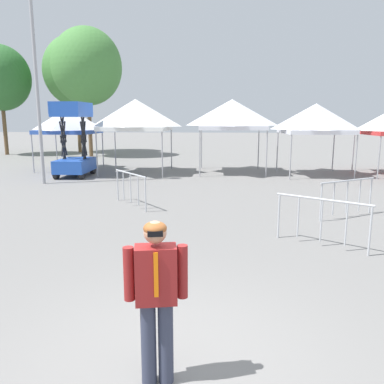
# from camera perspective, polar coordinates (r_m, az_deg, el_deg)

# --- Properties ---
(ground_plane) EXTENTS (140.00, 140.00, 0.00)m
(ground_plane) POSITION_cam_1_polar(r_m,az_deg,el_deg) (4.94, -2.36, -23.32)
(ground_plane) COLOR slate
(canopy_tent_behind_center) EXTENTS (2.96, 2.96, 3.29)m
(canopy_tent_behind_center) POSITION_cam_1_polar(r_m,az_deg,el_deg) (21.82, -17.92, 10.01)
(canopy_tent_behind_center) COLOR #9E9EA3
(canopy_tent_behind_center) RESTS_ON ground
(canopy_tent_far_right) EXTENTS (3.31, 3.31, 3.69)m
(canopy_tent_far_right) POSITION_cam_1_polar(r_m,az_deg,el_deg) (19.74, -8.34, 11.25)
(canopy_tent_far_right) COLOR #9E9EA3
(canopy_tent_far_right) RESTS_ON ground
(canopy_tent_right_of_center) EXTENTS (3.38, 3.38, 3.69)m
(canopy_tent_right_of_center) POSITION_cam_1_polar(r_m,az_deg,el_deg) (19.81, 5.96, 11.37)
(canopy_tent_right_of_center) COLOR #9E9EA3
(canopy_tent_right_of_center) RESTS_ON ground
(canopy_tent_far_left) EXTENTS (3.27, 3.27, 3.45)m
(canopy_tent_far_left) POSITION_cam_1_polar(r_m,az_deg,el_deg) (19.72, 17.88, 10.33)
(canopy_tent_far_left) COLOR #9E9EA3
(canopy_tent_far_left) RESTS_ON ground
(scissor_lift) EXTENTS (1.46, 2.34, 3.49)m
(scissor_lift) POSITION_cam_1_polar(r_m,az_deg,el_deg) (19.24, -17.05, 5.45)
(scissor_lift) COLOR black
(scissor_lift) RESTS_ON ground
(person_foreground) EXTENTS (0.64, 0.31, 1.78)m
(person_foreground) POSITION_cam_1_polar(r_m,az_deg,el_deg) (4.07, -5.33, -14.51)
(person_foreground) COLOR #33384C
(person_foreground) RESTS_ON ground
(light_pole_near_lift) EXTENTS (0.36, 0.36, 10.01)m
(light_pole_near_lift) POSITION_cam_1_polar(r_m,az_deg,el_deg) (17.70, -22.40, 19.29)
(light_pole_near_lift) COLOR #9E9EA3
(light_pole_near_lift) RESTS_ON ground
(tree_behind_tents_center) EXTENTS (4.89, 4.89, 9.01)m
(tree_behind_tents_center) POSITION_cam_1_polar(r_m,az_deg,el_deg) (29.40, -15.33, 17.49)
(tree_behind_tents_center) COLOR brown
(tree_behind_tents_center) RESTS_ON ground
(tree_behind_tents_right) EXTENTS (5.01, 5.01, 9.15)m
(tree_behind_tents_right) POSITION_cam_1_polar(r_m,az_deg,el_deg) (32.95, -16.86, 16.79)
(tree_behind_tents_right) COLOR brown
(tree_behind_tents_right) RESTS_ON ground
(tree_behind_tents_left) EXTENTS (4.34, 4.34, 8.06)m
(tree_behind_tents_left) POSITION_cam_1_polar(r_m,az_deg,el_deg) (32.80, -26.57, 14.89)
(tree_behind_tents_left) COLOR brown
(tree_behind_tents_left) RESTS_ON ground
(crowd_barrier_near_person) EXTENTS (1.81, 1.15, 1.08)m
(crowd_barrier_near_person) POSITION_cam_1_polar(r_m,az_deg,el_deg) (11.65, 22.06, 0.14)
(crowd_barrier_near_person) COLOR #B7BABF
(crowd_barrier_near_person) RESTS_ON ground
(crowd_barrier_by_lift) EXTENTS (1.36, 1.66, 1.08)m
(crowd_barrier_by_lift) POSITION_cam_1_polar(r_m,az_deg,el_deg) (12.35, -9.12, 1.37)
(crowd_barrier_by_lift) COLOR #B7BABF
(crowd_barrier_by_lift) RESTS_ON ground
(crowd_barrier_mid_lot) EXTENTS (1.78, 1.20, 1.08)m
(crowd_barrier_mid_lot) POSITION_cam_1_polar(r_m,az_deg,el_deg) (8.79, 18.71, -2.95)
(crowd_barrier_mid_lot) COLOR #B7BABF
(crowd_barrier_mid_lot) RESTS_ON ground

